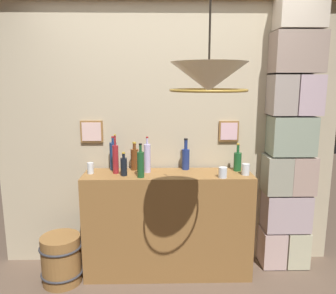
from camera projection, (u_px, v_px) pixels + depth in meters
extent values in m
cube|color=#BCAD8E|center=(167.00, 130.00, 3.19)|extent=(3.21, 0.08, 2.62)
cube|color=olive|center=(92.00, 131.00, 3.13)|extent=(0.21, 0.03, 0.20)
cube|color=beige|center=(91.00, 132.00, 3.11)|extent=(0.18, 0.01, 0.17)
cube|color=olive|center=(229.00, 131.00, 3.16)|extent=(0.19, 0.03, 0.19)
cube|color=beige|center=(229.00, 131.00, 3.14)|extent=(0.16, 0.01, 0.16)
cube|color=#C8AAA5|center=(271.00, 245.00, 3.29)|extent=(0.22, 0.32, 0.35)
cube|color=beige|center=(294.00, 245.00, 3.30)|extent=(0.21, 0.32, 0.35)
cube|color=#B5A1A8|center=(285.00, 210.00, 3.23)|extent=(0.42, 0.32, 0.35)
cube|color=#9A9986|center=(275.00, 173.00, 3.15)|extent=(0.23, 0.32, 0.35)
cube|color=tan|center=(299.00, 173.00, 3.16)|extent=(0.23, 0.32, 0.35)
cube|color=gray|center=(290.00, 135.00, 3.09)|extent=(0.40, 0.32, 0.35)
cube|color=#A0938A|center=(280.00, 95.00, 3.01)|extent=(0.21, 0.32, 0.35)
cube|color=#BAA1AD|center=(305.00, 95.00, 3.02)|extent=(0.23, 0.32, 0.35)
cube|color=gray|center=(296.00, 53.00, 2.94)|extent=(0.44, 0.32, 0.35)
cube|color=beige|center=(299.00, 9.00, 2.87)|extent=(0.40, 0.32, 0.35)
cube|color=olive|center=(168.00, 224.00, 3.08)|extent=(1.50, 0.39, 0.96)
cylinder|color=#1A5327|center=(238.00, 162.00, 3.06)|extent=(0.07, 0.07, 0.17)
cylinder|color=#1A5327|center=(238.00, 149.00, 3.04)|extent=(0.02, 0.02, 0.07)
cylinder|color=#B7932D|center=(238.00, 144.00, 3.03)|extent=(0.03, 0.03, 0.01)
cylinder|color=#1B4D25|center=(141.00, 165.00, 2.85)|extent=(0.06, 0.06, 0.22)
cylinder|color=#1B4D25|center=(140.00, 148.00, 2.82)|extent=(0.02, 0.02, 0.06)
cylinder|color=black|center=(140.00, 144.00, 2.81)|extent=(0.03, 0.03, 0.01)
cylinder|color=navy|center=(113.00, 156.00, 3.09)|extent=(0.06, 0.06, 0.26)
cylinder|color=navy|center=(113.00, 140.00, 3.06)|extent=(0.02, 0.02, 0.05)
cylinder|color=maroon|center=(113.00, 137.00, 3.06)|extent=(0.03, 0.03, 0.01)
cylinder|color=maroon|center=(116.00, 159.00, 2.97)|extent=(0.05, 0.05, 0.25)
cylinder|color=maroon|center=(115.00, 141.00, 2.94)|extent=(0.02, 0.02, 0.09)
cylinder|color=#B7932D|center=(115.00, 135.00, 2.93)|extent=(0.02, 0.02, 0.01)
cylinder|color=brown|center=(135.00, 159.00, 3.10)|extent=(0.07, 0.07, 0.19)
cylinder|color=brown|center=(134.00, 146.00, 3.07)|extent=(0.03, 0.03, 0.05)
cylinder|color=#B7932D|center=(134.00, 143.00, 3.07)|extent=(0.03, 0.03, 0.01)
cylinder|color=navy|center=(186.00, 159.00, 3.11)|extent=(0.07, 0.07, 0.19)
cylinder|color=navy|center=(186.00, 145.00, 3.08)|extent=(0.03, 0.03, 0.09)
cylinder|color=black|center=(186.00, 139.00, 3.07)|extent=(0.04, 0.04, 0.01)
cylinder|color=black|center=(124.00, 167.00, 2.91)|extent=(0.06, 0.06, 0.16)
cylinder|color=black|center=(124.00, 156.00, 2.89)|extent=(0.02, 0.02, 0.04)
cylinder|color=#B7932D|center=(123.00, 153.00, 2.88)|extent=(0.03, 0.03, 0.01)
cylinder|color=silver|center=(147.00, 158.00, 3.01)|extent=(0.06, 0.06, 0.26)
cylinder|color=silver|center=(147.00, 141.00, 2.98)|extent=(0.02, 0.02, 0.06)
cylinder|color=maroon|center=(147.00, 137.00, 2.97)|extent=(0.02, 0.02, 0.01)
cylinder|color=silver|center=(223.00, 173.00, 2.85)|extent=(0.07, 0.07, 0.09)
cylinder|color=silver|center=(246.00, 169.00, 2.93)|extent=(0.07, 0.07, 0.10)
cylinder|color=silver|center=(90.00, 168.00, 2.98)|extent=(0.06, 0.06, 0.10)
cone|color=#EFE5C6|center=(209.00, 77.00, 1.94)|extent=(0.45, 0.45, 0.17)
cylinder|color=black|center=(210.00, 21.00, 1.88)|extent=(0.01, 0.01, 0.45)
torus|color=#AD8433|center=(208.00, 90.00, 1.96)|extent=(0.46, 0.46, 0.02)
cylinder|color=olive|center=(61.00, 259.00, 2.97)|extent=(0.34, 0.34, 0.43)
torus|color=#333338|center=(61.00, 247.00, 2.95)|extent=(0.37, 0.37, 0.02)
torus|color=#333338|center=(62.00, 272.00, 2.99)|extent=(0.37, 0.37, 0.02)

